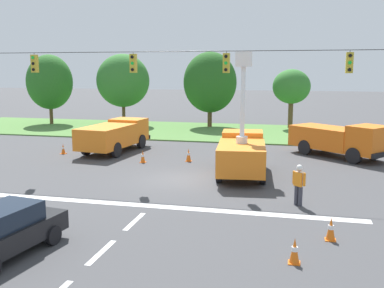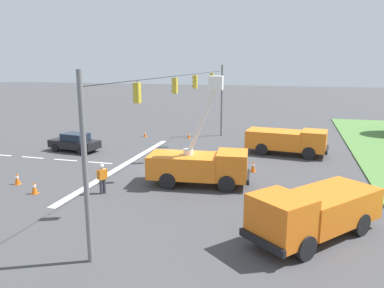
# 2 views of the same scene
# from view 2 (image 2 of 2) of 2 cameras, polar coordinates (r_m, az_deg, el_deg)

# --- Properties ---
(ground_plane) EXTENTS (200.00, 200.00, 0.00)m
(ground_plane) POSITION_cam_2_polar(r_m,az_deg,el_deg) (26.59, -0.91, -3.88)
(ground_plane) COLOR #424244
(lane_markings) EXTENTS (17.60, 15.25, 0.01)m
(lane_markings) POSITION_cam_2_polar(r_m,az_deg,el_deg) (28.91, -12.91, -2.86)
(lane_markings) COLOR silver
(lane_markings) RESTS_ON ground
(signal_gantry) EXTENTS (26.20, 0.33, 7.20)m
(signal_gantry) POSITION_cam_2_polar(r_m,az_deg,el_deg) (25.69, -0.94, 5.98)
(signal_gantry) COLOR slate
(signal_gantry) RESTS_ON ground
(utility_truck_bucket_lift) EXTENTS (3.03, 6.39, 6.66)m
(utility_truck_bucket_lift) POSITION_cam_2_polar(r_m,az_deg,el_deg) (22.96, 1.25, -2.99)
(utility_truck_bucket_lift) COLOR orange
(utility_truck_bucket_lift) RESTS_ON ground
(utility_truck_support_near) EXTENTS (6.51, 6.00, 2.28)m
(utility_truck_support_near) POSITION_cam_2_polar(r_m,az_deg,el_deg) (17.04, 18.06, -9.63)
(utility_truck_support_near) COLOR orange
(utility_truck_support_near) RESTS_ON ground
(utility_truck_support_far) EXTENTS (3.22, 6.70, 2.11)m
(utility_truck_support_far) POSITION_cam_2_polar(r_m,az_deg,el_deg) (31.62, 14.27, 0.60)
(utility_truck_support_far) COLOR orange
(utility_truck_support_far) RESTS_ON ground
(sedan_black) EXTENTS (2.38, 4.51, 1.56)m
(sedan_black) POSITION_cam_2_polar(r_m,az_deg,el_deg) (33.33, -17.44, 0.27)
(sedan_black) COLOR black
(sedan_black) RESTS_ON ground
(road_worker) EXTENTS (0.54, 0.43, 1.77)m
(road_worker) POSITION_cam_2_polar(r_m,az_deg,el_deg) (22.13, -13.52, -4.90)
(road_worker) COLOR #383842
(road_worker) RESTS_ON ground
(traffic_cone_foreground_left) EXTENTS (0.36, 0.36, 0.68)m
(traffic_cone_foreground_left) POSITION_cam_2_polar(r_m,az_deg,el_deg) (37.41, -0.49, 1.40)
(traffic_cone_foreground_left) COLOR orange
(traffic_cone_foreground_left) RESTS_ON ground
(traffic_cone_foreground_right) EXTENTS (0.36, 0.36, 0.82)m
(traffic_cone_foreground_right) POSITION_cam_2_polar(r_m,az_deg,el_deg) (26.24, 9.30, -3.33)
(traffic_cone_foreground_right) COLOR orange
(traffic_cone_foreground_right) RESTS_ON ground
(traffic_cone_mid_left) EXTENTS (0.36, 0.36, 0.76)m
(traffic_cone_mid_left) POSITION_cam_2_polar(r_m,az_deg,el_deg) (28.93, 7.92, -1.89)
(traffic_cone_mid_left) COLOR orange
(traffic_cone_mid_left) RESTS_ON ground
(traffic_cone_near_bucket) EXTENTS (0.36, 0.36, 0.79)m
(traffic_cone_near_bucket) POSITION_cam_2_polar(r_m,az_deg,el_deg) (25.71, -25.10, -4.73)
(traffic_cone_near_bucket) COLOR orange
(traffic_cone_near_bucket) RESTS_ON ground
(traffic_cone_lane_edge_a) EXTENTS (0.36, 0.36, 0.70)m
(traffic_cone_lane_edge_a) POSITION_cam_2_polar(r_m,az_deg,el_deg) (34.89, 11.71, 0.36)
(traffic_cone_lane_edge_a) COLOR orange
(traffic_cone_lane_edge_a) RESTS_ON ground
(traffic_cone_lane_edge_b) EXTENTS (0.36, 0.36, 0.81)m
(traffic_cone_lane_edge_b) POSITION_cam_2_polar(r_m,az_deg,el_deg) (23.51, -22.91, -6.05)
(traffic_cone_lane_edge_b) COLOR orange
(traffic_cone_lane_edge_b) RESTS_ON ground
(traffic_cone_far_left) EXTENTS (0.36, 0.36, 0.68)m
(traffic_cone_far_left) POSITION_cam_2_polar(r_m,az_deg,el_deg) (38.45, -7.17, 1.60)
(traffic_cone_far_left) COLOR orange
(traffic_cone_far_left) RESTS_ON ground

